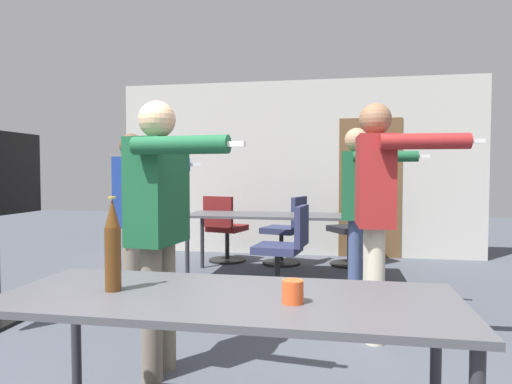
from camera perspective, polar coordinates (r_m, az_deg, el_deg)
back_wall at (r=6.97m, az=5.25°, el=2.92°), size 5.47×0.12×2.64m
conference_table_near at (r=1.96m, az=-3.54°, el=-14.72°), size 1.89×0.73×0.75m
conference_table_far at (r=5.49m, az=3.33°, el=-3.46°), size 2.31×0.72×0.75m
person_far_watching at (r=4.29m, az=-15.04°, el=-1.66°), size 0.88×0.68×1.61m
person_center_tall at (r=3.52m, az=14.84°, el=-0.72°), size 0.82×0.67×1.77m
person_right_polo at (r=2.86m, az=-11.92°, el=-2.26°), size 0.76×0.68×1.70m
person_near_casual at (r=4.45m, az=12.58°, el=-0.62°), size 0.74×0.66×1.68m
office_chair_near_pushed at (r=6.34m, az=12.18°, el=-4.87°), size 0.68×0.66×0.95m
office_chair_far_left at (r=4.83m, az=3.58°, el=-7.48°), size 0.58×0.52×0.91m
office_chair_far_right at (r=6.24m, az=3.83°, el=-5.09°), size 0.63×0.58×0.93m
office_chair_side_rolled at (r=6.40m, az=-3.95°, el=-4.90°), size 0.57×0.62×0.93m
beer_bottle at (r=2.06m, az=-17.47°, el=-6.52°), size 0.07×0.07×0.41m
drink_cup at (r=1.82m, az=4.61°, el=-12.32°), size 0.08×0.08×0.09m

